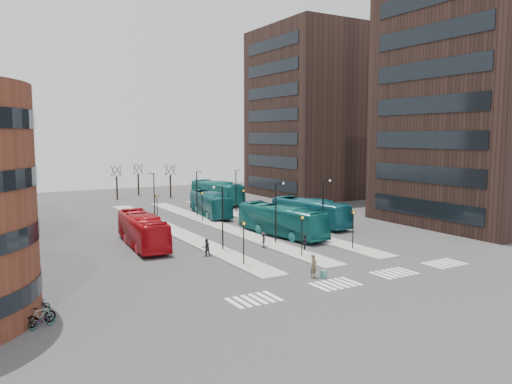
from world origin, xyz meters
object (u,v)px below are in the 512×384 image
suitcase (323,274)px  commuter_c (263,240)px  teal_bus_b (210,204)px  commuter_a (206,247)px  teal_bus_a (281,220)px  teal_bus_c (310,212)px  red_bus (143,230)px  traveller (314,266)px  teal_bus_d (217,192)px  commuter_b (305,243)px  bicycle_mid (41,316)px  bicycle_near (42,321)px  bicycle_far (36,307)px

suitcase → commuter_c: commuter_c is taller
teal_bus_b → commuter_a: (-10.12, -20.96, -0.84)m
teal_bus_a → teal_bus_c: teal_bus_a is taller
red_bus → traveller: red_bus is taller
teal_bus_a → traveller: 16.52m
teal_bus_a → teal_bus_c: size_ratio=1.03×
teal_bus_a → commuter_a: teal_bus_a is taller
suitcase → red_bus: red_bus is taller
teal_bus_d → commuter_b: bearing=-104.8°
suitcase → commuter_a: size_ratio=0.37×
commuter_b → commuter_c: bearing=59.4°
traveller → commuter_c: size_ratio=1.21×
bicycle_mid → commuter_b: bearing=-94.2°
teal_bus_a → bicycle_mid: (-26.38, -14.96, -1.16)m
teal_bus_a → traveller: teal_bus_a is taller
commuter_a → commuter_c: (6.34, 0.44, -0.05)m
red_bus → commuter_b: bearing=-33.4°
teal_bus_b → commuter_a: size_ratio=7.31×
teal_bus_c → traveller: 22.86m
teal_bus_c → teal_bus_d: size_ratio=0.91×
commuter_a → teal_bus_b: bearing=-115.2°
suitcase → teal_bus_d: size_ratio=0.05×
red_bus → bicycle_near: 21.29m
teal_bus_d → commuter_b: 35.88m
teal_bus_a → bicycle_mid: 30.35m
red_bus → teal_bus_d: bearing=55.7°
red_bus → commuter_c: 12.03m
commuter_a → bicycle_far: (-15.31, -8.51, -0.36)m
commuter_a → bicycle_near: 18.84m
teal_bus_d → bicycle_far: size_ratio=7.49×
commuter_c → bicycle_far: size_ratio=0.88×
teal_bus_d → commuter_a: 36.03m
teal_bus_b → commuter_b: (-1.20, -23.99, -0.86)m
traveller → bicycle_mid: (-19.59, 0.07, -0.37)m
commuter_a → teal_bus_c: bearing=-155.0°
teal_bus_b → teal_bus_c: 14.97m
commuter_b → teal_bus_c: bearing=-15.3°
commuter_c → bicycle_near: size_ratio=0.98×
traveller → commuter_a: 11.45m
teal_bus_d → commuter_c: (-10.13, -31.59, -1.05)m
teal_bus_b → bicycle_mid: bearing=-120.1°
teal_bus_b → bicycle_near: size_ratio=7.62×
commuter_a → bicycle_mid: 18.59m
commuter_b → bicycle_near: size_ratio=1.01×
bicycle_near → bicycle_mid: bicycle_mid is taller
commuter_c → bicycle_far: bearing=-30.3°
suitcase → red_bus: 19.99m
suitcase → teal_bus_a: size_ratio=0.05×
teal_bus_a → teal_bus_d: (5.40, 27.62, 0.10)m
bicycle_mid → teal_bus_d: bearing=-58.2°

